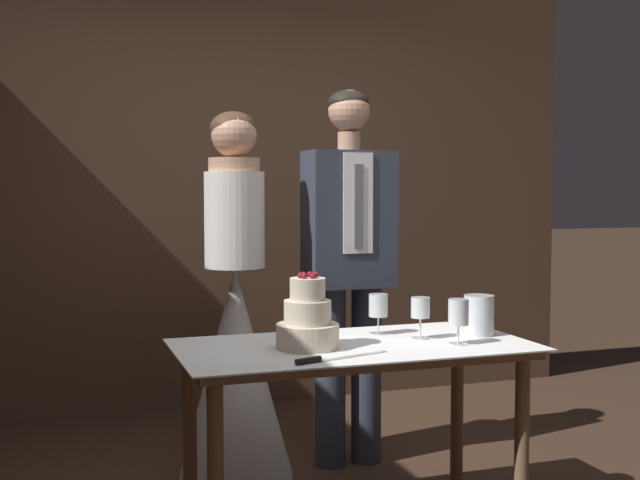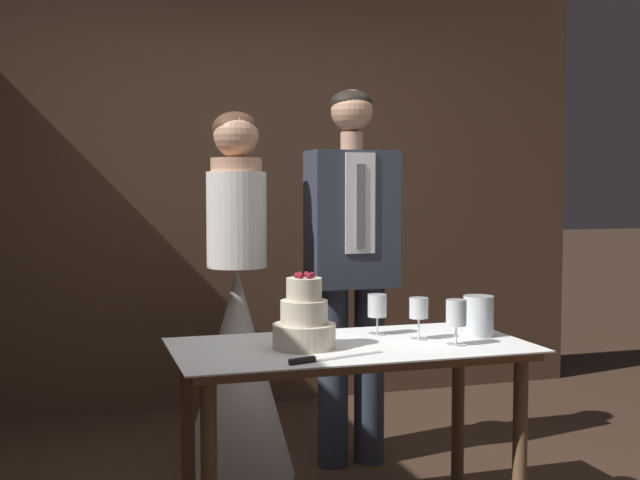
% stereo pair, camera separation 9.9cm
% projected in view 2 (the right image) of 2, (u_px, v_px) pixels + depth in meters
% --- Properties ---
extents(wall_back, '(4.67, 0.12, 2.91)m').
position_uv_depth(wall_back, '(238.00, 174.00, 5.04)').
color(wall_back, '#513828').
rests_on(wall_back, ground_plane).
extents(cake_table, '(1.37, 0.69, 0.76)m').
position_uv_depth(cake_table, '(350.00, 370.00, 3.10)').
color(cake_table, brown).
rests_on(cake_table, ground_plane).
extents(tiered_cake, '(0.24, 0.24, 0.29)m').
position_uv_depth(tiered_cake, '(304.00, 321.00, 3.01)').
color(tiered_cake, beige).
rests_on(tiered_cake, cake_table).
extents(cake_knife, '(0.38, 0.13, 0.02)m').
position_uv_depth(cake_knife, '(319.00, 359.00, 2.79)').
color(cake_knife, silver).
rests_on(cake_knife, cake_table).
extents(wine_glass_near, '(0.08, 0.08, 0.17)m').
position_uv_depth(wine_glass_near, '(377.00, 308.00, 3.29)').
color(wine_glass_near, silver).
rests_on(wine_glass_near, cake_table).
extents(wine_glass_middle, '(0.08, 0.08, 0.17)m').
position_uv_depth(wine_glass_middle, '(419.00, 310.00, 3.18)').
color(wine_glass_middle, silver).
rests_on(wine_glass_middle, cake_table).
extents(wine_glass_far, '(0.08, 0.08, 0.18)m').
position_uv_depth(wine_glass_far, '(456.00, 314.00, 3.06)').
color(wine_glass_far, silver).
rests_on(wine_glass_far, cake_table).
extents(hurricane_candle, '(0.12, 0.12, 0.16)m').
position_uv_depth(hurricane_candle, '(478.00, 317.00, 3.26)').
color(hurricane_candle, silver).
rests_on(hurricane_candle, cake_table).
extents(bride, '(0.54, 0.54, 1.72)m').
position_uv_depth(bride, '(237.00, 343.00, 3.78)').
color(bride, white).
rests_on(bride, ground_plane).
extents(groom, '(0.42, 0.25, 1.84)m').
position_uv_depth(groom, '(351.00, 257.00, 3.92)').
color(groom, '#333847').
rests_on(groom, ground_plane).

